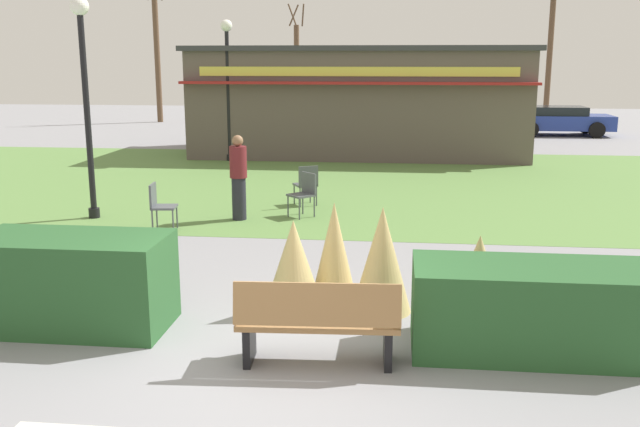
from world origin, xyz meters
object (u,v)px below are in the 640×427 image
object	(u,v)px
food_kiosk	(360,100)
tree_center_bg	(550,54)
parked_car_east_slot	(558,120)
lamppost_far	(228,73)
tree_right_bg	(157,58)
parked_car_west_slot	(309,117)
lamppost_mid	(85,82)
parked_car_center_slot	(436,119)
trash_bin	(564,312)
tree_left_bg	(297,69)
cafe_chair_west	(307,182)
park_bench	(318,322)
person_strolling	(239,177)
cafe_chair_east	(159,203)
cafe_chair_center	(305,191)

from	to	relation	value
food_kiosk	tree_center_bg	xyz separation A→B (m)	(8.73, 12.98, 1.58)
parked_car_east_slot	tree_center_bg	size ratio (longest dim) A/B	0.57
lamppost_far	tree_right_bg	xyz separation A→B (m)	(-6.76, 13.06, 0.46)
tree_right_bg	parked_car_west_slot	bearing A→B (deg)	-27.42
lamppost_mid	parked_car_center_slot	size ratio (longest dim) A/B	1.02
lamppost_mid	trash_bin	distance (m)	9.99
parked_car_east_slot	food_kiosk	bearing A→B (deg)	-140.53
tree_left_bg	cafe_chair_west	bearing A→B (deg)	-81.28
park_bench	lamppost_far	xyz separation A→B (m)	(-4.46, 14.61, 2.22)
lamppost_mid	parked_car_center_slot	bearing A→B (deg)	65.77
parked_car_center_slot	parked_car_west_slot	bearing A→B (deg)	-179.97
food_kiosk	tree_right_bg	distance (m)	15.26
park_bench	lamppost_far	size ratio (longest dim) A/B	0.40
tree_center_bg	cafe_chair_west	bearing A→B (deg)	-113.27
parked_car_center_slot	parked_car_east_slot	bearing A→B (deg)	0.01
parked_car_west_slot	tree_left_bg	world-z (taller)	tree_left_bg
lamppost_far	food_kiosk	xyz separation A→B (m)	(3.95, 2.27, -0.93)
parked_car_west_slot	tree_left_bg	distance (m)	7.71
person_strolling	parked_car_east_slot	size ratio (longest dim) A/B	0.40
parked_car_east_slot	tree_right_bg	world-z (taller)	tree_right_bg
tree_right_bg	tree_center_bg	world-z (taller)	tree_center_bg
food_kiosk	tree_left_bg	distance (m)	14.46
park_bench	trash_bin	distance (m)	2.75
lamppost_far	tree_right_bg	world-z (taller)	tree_right_bg
food_kiosk	cafe_chair_west	size ratio (longest dim) A/B	12.35
lamppost_mid	trash_bin	world-z (taller)	lamppost_mid
cafe_chair_west	tree_center_bg	xyz separation A→B (m)	(9.38, 21.82, 2.82)
lamppost_far	tree_left_bg	distance (m)	16.11
cafe_chair_east	person_strolling	xyz separation A→B (m)	(1.27, 1.06, 0.33)
tree_left_bg	tree_center_bg	distance (m)	12.91
lamppost_mid	cafe_chair_west	world-z (taller)	lamppost_mid
tree_right_bg	food_kiosk	bearing A→B (deg)	-45.23
parked_car_west_slot	parked_car_east_slot	bearing A→B (deg)	0.02
lamppost_far	food_kiosk	size ratio (longest dim) A/B	0.39
cafe_chair_west	tree_left_bg	xyz separation A→B (m)	(-3.48, 22.67, 2.07)
cafe_chair_east	person_strolling	bearing A→B (deg)	39.88
food_kiosk	tree_left_bg	world-z (taller)	tree_left_bg
food_kiosk	trash_bin	bearing A→B (deg)	-78.93
food_kiosk	parked_car_center_slot	distance (m)	7.25
park_bench	tree_right_bg	size ratio (longest dim) A/B	0.24
person_strolling	parked_car_center_slot	bearing A→B (deg)	51.08
lamppost_mid	tree_left_bg	size ratio (longest dim) A/B	0.73
person_strolling	tree_center_bg	distance (m)	25.69
lamppost_mid	parked_car_center_slot	world-z (taller)	lamppost_mid
lamppost_mid	tree_left_bg	distance (m)	24.33
trash_bin	cafe_chair_east	distance (m)	7.84
parked_car_west_slot	tree_right_bg	bearing A→B (deg)	152.58
person_strolling	tree_right_bg	world-z (taller)	tree_right_bg
cafe_chair_center	parked_car_east_slot	size ratio (longest dim) A/B	0.21
cafe_chair_west	cafe_chair_east	bearing A→B (deg)	-133.85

